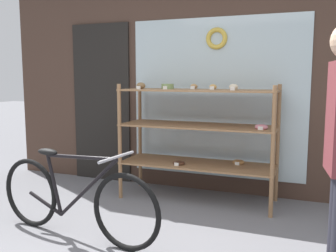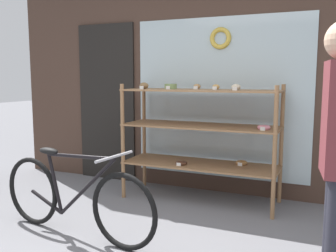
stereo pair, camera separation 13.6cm
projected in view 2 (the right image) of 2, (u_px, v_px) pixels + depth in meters
storefront_facade at (202, 64)px, 4.54m from camera, size 5.42×0.13×3.19m
display_case at (201, 128)px, 4.19m from camera, size 1.74×0.59×1.34m
bicycle at (74, 197)px, 3.29m from camera, size 1.72×0.46×0.78m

